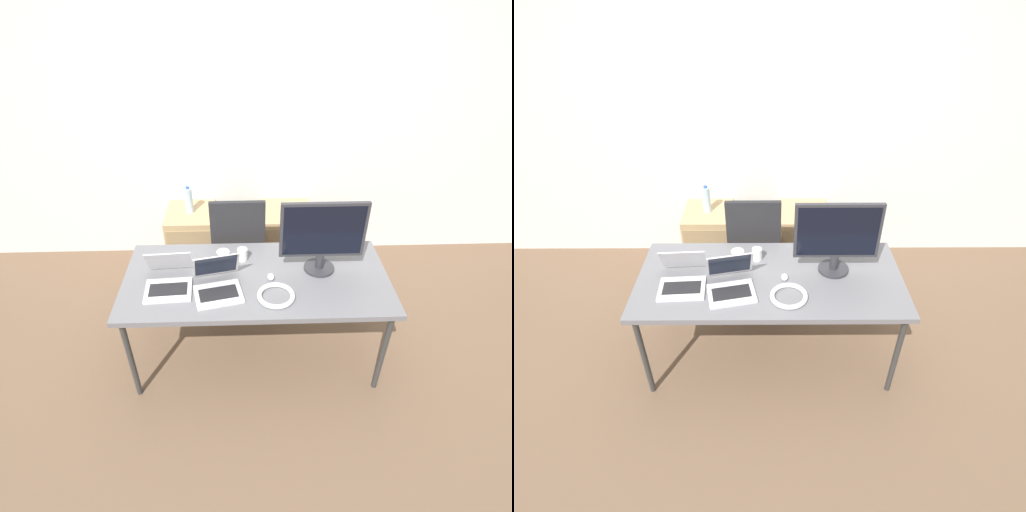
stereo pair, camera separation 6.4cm
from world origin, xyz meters
The scene contains 14 objects.
ground_plane centered at (0.00, 0.00, 0.00)m, with size 14.00×14.00×0.00m, color brown.
wall_back centered at (0.00, 1.50, 1.30)m, with size 10.00×0.05×2.60m.
desk centered at (0.00, 0.00, 0.73)m, with size 1.86×0.85×0.78m.
office_chair centered at (-0.13, 0.74, 0.40)m, with size 0.56×0.56×1.08m.
cabinet_left centered at (-0.60, 1.21, 0.31)m, with size 0.46×0.51×0.62m.
cabinet_right centered at (0.34, 1.21, 0.31)m, with size 0.46×0.51×0.62m.
water_bottle centered at (-0.60, 1.21, 0.75)m, with size 0.08×0.08×0.27m.
laptop_left centered at (-0.26, -0.13, 0.83)m, with size 0.35×0.40×0.24m.
laptop_right centered at (-0.59, -0.08, 0.83)m, with size 0.32×0.38×0.23m.
monitor centered at (0.45, 0.08, 1.06)m, with size 0.58×0.22×0.54m.
mouse centered at (0.10, -0.02, 0.79)m, with size 0.05×0.07×0.03m.
coffee_cup_white centered at (-0.09, 0.21, 0.83)m, with size 0.07×0.07×0.09m.
coffee_cup_brown centered at (-0.23, 0.14, 0.84)m, with size 0.09×0.09×0.12m.
cable_coil centered at (0.12, -0.22, 0.79)m, with size 0.25×0.25×0.03m.
Camera 2 is at (-0.01, -2.18, 2.54)m, focal length 28.00 mm.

